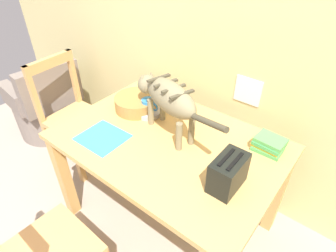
{
  "coord_description": "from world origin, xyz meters",
  "views": [
    {
      "loc": [
        0.71,
        0.2,
        1.79
      ],
      "look_at": [
        -0.08,
        1.2,
        0.84
      ],
      "focal_mm": 30.09,
      "sensor_mm": 36.0,
      "label": 1
    }
  ],
  "objects_px": {
    "magazine": "(103,137)",
    "toaster": "(228,173)",
    "wicker_armchair": "(48,108)",
    "book_stack": "(269,144)",
    "dining_table": "(168,151)",
    "saucer_bowl": "(148,112)",
    "coffee_mug": "(149,105)",
    "wooden_chair_near": "(73,116)",
    "wicker_basket": "(136,103)",
    "cat": "(168,97)"
  },
  "relations": [
    {
      "from": "dining_table",
      "to": "wicker_armchair",
      "type": "height_order",
      "value": "wicker_armchair"
    },
    {
      "from": "wicker_armchair",
      "to": "book_stack",
      "type": "bearing_deg",
      "value": -78.92
    },
    {
      "from": "dining_table",
      "to": "wicker_basket",
      "type": "height_order",
      "value": "wicker_basket"
    },
    {
      "from": "saucer_bowl",
      "to": "magazine",
      "type": "xyz_separation_m",
      "value": [
        -0.04,
        -0.36,
        -0.01
      ]
    },
    {
      "from": "wicker_basket",
      "to": "wooden_chair_near",
      "type": "bearing_deg",
      "value": -170.71
    },
    {
      "from": "wooden_chair_near",
      "to": "wicker_armchair",
      "type": "height_order",
      "value": "wooden_chair_near"
    },
    {
      "from": "coffee_mug",
      "to": "wooden_chair_near",
      "type": "distance_m",
      "value": 0.85
    },
    {
      "from": "magazine",
      "to": "toaster",
      "type": "xyz_separation_m",
      "value": [
        0.75,
        0.13,
        0.08
      ]
    },
    {
      "from": "magazine",
      "to": "wicker_basket",
      "type": "bearing_deg",
      "value": 98.7
    },
    {
      "from": "wicker_basket",
      "to": "wooden_chair_near",
      "type": "relative_size",
      "value": 0.31
    },
    {
      "from": "book_stack",
      "to": "wicker_armchair",
      "type": "height_order",
      "value": "book_stack"
    },
    {
      "from": "wicker_basket",
      "to": "toaster",
      "type": "relative_size",
      "value": 1.45
    },
    {
      "from": "magazine",
      "to": "book_stack",
      "type": "distance_m",
      "value": 0.95
    },
    {
      "from": "toaster",
      "to": "magazine",
      "type": "bearing_deg",
      "value": -170.35
    },
    {
      "from": "wooden_chair_near",
      "to": "magazine",
      "type": "bearing_deg",
      "value": 67.98
    },
    {
      "from": "magazine",
      "to": "dining_table",
      "type": "bearing_deg",
      "value": 34.79
    },
    {
      "from": "magazine",
      "to": "wicker_armchair",
      "type": "distance_m",
      "value": 1.4
    },
    {
      "from": "cat",
      "to": "toaster",
      "type": "distance_m",
      "value": 0.54
    },
    {
      "from": "dining_table",
      "to": "saucer_bowl",
      "type": "xyz_separation_m",
      "value": [
        -0.27,
        0.13,
        0.1
      ]
    },
    {
      "from": "toaster",
      "to": "wicker_armchair",
      "type": "height_order",
      "value": "toaster"
    },
    {
      "from": "toaster",
      "to": "wicker_basket",
      "type": "bearing_deg",
      "value": 164.32
    },
    {
      "from": "saucer_bowl",
      "to": "wooden_chair_near",
      "type": "relative_size",
      "value": 0.19
    },
    {
      "from": "coffee_mug",
      "to": "wicker_armchair",
      "type": "height_order",
      "value": "coffee_mug"
    },
    {
      "from": "magazine",
      "to": "book_stack",
      "type": "relative_size",
      "value": 1.54
    },
    {
      "from": "coffee_mug",
      "to": "magazine",
      "type": "relative_size",
      "value": 0.47
    },
    {
      "from": "dining_table",
      "to": "wicker_basket",
      "type": "bearing_deg",
      "value": 160.84
    },
    {
      "from": "saucer_bowl",
      "to": "toaster",
      "type": "xyz_separation_m",
      "value": [
        0.71,
        -0.23,
        0.07
      ]
    },
    {
      "from": "cat",
      "to": "magazine",
      "type": "xyz_separation_m",
      "value": [
        -0.26,
        -0.29,
        -0.23
      ]
    },
    {
      "from": "dining_table",
      "to": "cat",
      "type": "distance_m",
      "value": 0.34
    },
    {
      "from": "cat",
      "to": "wicker_basket",
      "type": "bearing_deg",
      "value": 95.81
    },
    {
      "from": "dining_table",
      "to": "cat",
      "type": "bearing_deg",
      "value": 129.52
    },
    {
      "from": "toaster",
      "to": "wicker_armchair",
      "type": "relative_size",
      "value": 0.26
    },
    {
      "from": "toaster",
      "to": "saucer_bowl",
      "type": "bearing_deg",
      "value": 161.97
    },
    {
      "from": "wooden_chair_near",
      "to": "coffee_mug",
      "type": "bearing_deg",
      "value": 95.22
    },
    {
      "from": "coffee_mug",
      "to": "wicker_armchair",
      "type": "bearing_deg",
      "value": -178.35
    },
    {
      "from": "dining_table",
      "to": "saucer_bowl",
      "type": "distance_m",
      "value": 0.32
    },
    {
      "from": "book_stack",
      "to": "wicker_armchair",
      "type": "distance_m",
      "value": 2.15
    },
    {
      "from": "magazine",
      "to": "coffee_mug",
      "type": "bearing_deg",
      "value": 81.6
    },
    {
      "from": "magazine",
      "to": "book_stack",
      "type": "height_order",
      "value": "book_stack"
    },
    {
      "from": "dining_table",
      "to": "toaster",
      "type": "relative_size",
      "value": 6.48
    },
    {
      "from": "wicker_basket",
      "to": "toaster",
      "type": "xyz_separation_m",
      "value": [
        0.81,
        -0.23,
        0.04
      ]
    },
    {
      "from": "coffee_mug",
      "to": "wooden_chair_near",
      "type": "xyz_separation_m",
      "value": [
        -0.76,
        -0.11,
        -0.36
      ]
    },
    {
      "from": "magazine",
      "to": "cat",
      "type": "bearing_deg",
      "value": 47.53
    },
    {
      "from": "book_stack",
      "to": "dining_table",
      "type": "bearing_deg",
      "value": -150.39
    },
    {
      "from": "coffee_mug",
      "to": "book_stack",
      "type": "xyz_separation_m",
      "value": [
        0.76,
        0.15,
        -0.03
      ]
    },
    {
      "from": "saucer_bowl",
      "to": "wicker_basket",
      "type": "distance_m",
      "value": 0.11
    },
    {
      "from": "toaster",
      "to": "book_stack",
      "type": "bearing_deg",
      "value": 81.93
    },
    {
      "from": "coffee_mug",
      "to": "cat",
      "type": "bearing_deg",
      "value": -17.31
    },
    {
      "from": "saucer_bowl",
      "to": "coffee_mug",
      "type": "relative_size",
      "value": 1.4
    },
    {
      "from": "book_stack",
      "to": "toaster",
      "type": "height_order",
      "value": "toaster"
    }
  ]
}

